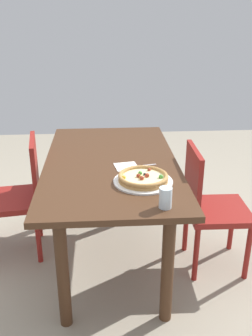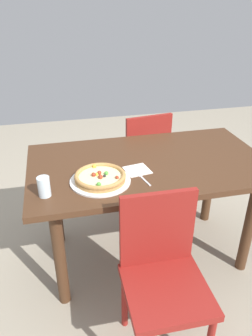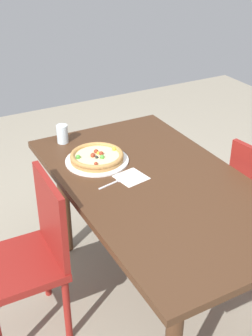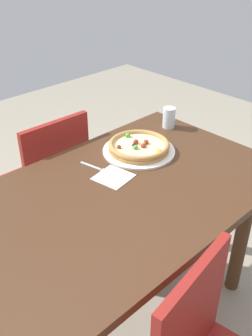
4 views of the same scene
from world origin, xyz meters
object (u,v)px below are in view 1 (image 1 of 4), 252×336
at_px(dining_table, 111,176).
at_px(chair_near, 209,205).
at_px(chair_far, 20,193).
at_px(fork, 141,166).
at_px(napkin, 126,167).
at_px(drinking_glass, 165,198).
at_px(plate, 143,181).
at_px(pizza, 143,177).

height_order(dining_table, chair_near, chair_near).
distance_m(chair_far, fork, 0.91).
bearing_deg(chair_near, napkin, -90.06).
bearing_deg(dining_table, chair_near, -99.87).
xyz_separation_m(drinking_glass, napkin, (0.54, 0.16, -0.05)).
distance_m(plate, pizza, 0.03).
bearing_deg(drinking_glass, chair_near, -36.57).
distance_m(plate, fork, 0.24).
xyz_separation_m(plate, drinking_glass, (-0.30, -0.08, 0.05)).
height_order(plate, pizza, pizza).
bearing_deg(napkin, fork, -88.02).
height_order(dining_table, chair_far, chair_far).
bearing_deg(chair_near, dining_table, -98.74).
relative_size(dining_table, chair_far, 1.73).
distance_m(dining_table, fork, 0.24).
height_order(chair_far, napkin, chair_far).
distance_m(chair_far, napkin, 0.82).
bearing_deg(chair_far, plate, -128.36).
height_order(dining_table, plate, plate).
bearing_deg(pizza, drinking_glass, -165.71).
xyz_separation_m(pizza, napkin, (0.23, 0.08, -0.03)).
relative_size(plate, drinking_glass, 3.15).
bearing_deg(pizza, plate, 119.55).
bearing_deg(napkin, chair_far, 71.69).
bearing_deg(chair_far, chair_near, -109.16).
distance_m(dining_table, napkin, 0.17).
bearing_deg(plate, fork, -3.69).
xyz_separation_m(fork, drinking_glass, (-0.54, -0.06, 0.05)).
xyz_separation_m(dining_table, plate, (-0.33, -0.17, 0.11)).
xyz_separation_m(chair_far, napkin, (-0.24, -0.73, 0.28)).
bearing_deg(fork, pizza, 74.36).
height_order(pizza, fork, pizza).
bearing_deg(dining_table, drinking_glass, -158.60).
distance_m(fork, drinking_glass, 0.55).
bearing_deg(dining_table, plate, -152.71).
height_order(fork, napkin, fork).
relative_size(chair_near, drinking_glass, 7.99).
relative_size(chair_far, napkin, 6.16).
relative_size(dining_table, napkin, 10.64).
bearing_deg(drinking_glass, fork, 6.51).
xyz_separation_m(plate, fork, (0.24, -0.02, -0.00)).
bearing_deg(chair_far, fork, -114.06).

